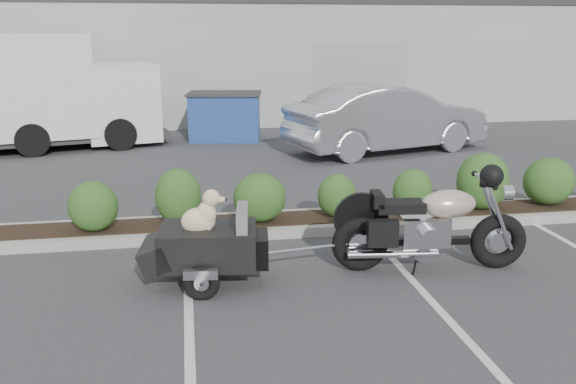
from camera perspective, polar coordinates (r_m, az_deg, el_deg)
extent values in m
plane|color=#38383A|center=(7.37, 2.56, -8.73)|extent=(90.00, 90.00, 0.00)
cube|color=#9E9E93|center=(9.57, 5.67, -2.65)|extent=(12.00, 1.00, 0.15)
cube|color=#9EA099|center=(23.65, -6.23, 12.58)|extent=(26.00, 10.00, 4.00)
torus|color=black|center=(7.74, 6.76, -4.82)|extent=(0.74, 0.26, 0.72)
torus|color=black|center=(8.22, 19.06, -4.37)|extent=(0.74, 0.26, 0.72)
cylinder|color=silver|center=(7.74, 6.76, -4.82)|extent=(0.31, 0.16, 0.30)
cylinder|color=silver|center=(8.22, 19.06, -4.37)|extent=(0.27, 0.14, 0.26)
cylinder|color=silver|center=(7.98, 19.08, -1.94)|extent=(0.47, 0.11, 0.95)
cylinder|color=silver|center=(8.17, 18.53, -1.51)|extent=(0.47, 0.11, 0.95)
cylinder|color=silver|center=(7.91, 17.90, 1.08)|extent=(0.12, 0.75, 0.04)
cylinder|color=silver|center=(8.06, 19.79, -0.09)|extent=(0.15, 0.21, 0.19)
sphere|color=black|center=(7.58, 18.51, 1.43)|extent=(0.31, 0.31, 0.28)
cube|color=silver|center=(7.86, 12.60, -3.53)|extent=(0.63, 0.43, 0.37)
cube|color=black|center=(7.93, 13.30, -4.46)|extent=(0.97, 0.22, 0.09)
ellipsoid|color=beige|center=(7.84, 14.79, -1.08)|extent=(0.75, 0.48, 0.35)
cube|color=black|center=(7.69, 10.43, -1.32)|extent=(0.62, 0.39, 0.13)
cube|color=black|center=(7.60, 8.33, -0.66)|extent=(0.16, 0.33, 0.17)
cylinder|color=silver|center=(7.66, 9.77, -5.75)|extent=(1.13, 0.22, 0.10)
cylinder|color=silver|center=(8.01, 9.17, -4.78)|extent=(1.13, 0.22, 0.10)
cube|color=black|center=(7.42, 8.84, -3.84)|extent=(0.38, 0.19, 0.32)
cube|color=black|center=(7.32, -7.46, -4.96)|extent=(1.21, 0.90, 0.45)
cube|color=slate|center=(7.20, -4.29, -2.76)|extent=(0.20, 0.68, 0.32)
cube|color=slate|center=(7.27, -7.06, -4.12)|extent=(0.82, 0.75, 0.04)
cube|color=black|center=(7.41, -12.01, -5.52)|extent=(0.49, 0.81, 0.39)
cube|color=black|center=(7.31, -2.72, -5.30)|extent=(0.27, 0.56, 0.37)
torus|color=black|center=(7.01, -8.09, -8.45)|extent=(0.43, 0.17, 0.42)
torus|color=black|center=(7.84, -7.54, -5.83)|extent=(0.43, 0.17, 0.42)
cube|color=silver|center=(6.91, -8.17, -7.64)|extent=(0.39, 0.13, 0.11)
cube|color=silver|center=(7.85, -7.54, -4.81)|extent=(0.39, 0.13, 0.11)
cylinder|color=black|center=(7.42, -7.80, -7.06)|extent=(0.15, 0.96, 0.04)
cylinder|color=silver|center=(7.34, -0.69, -5.82)|extent=(0.64, 0.11, 0.04)
ellipsoid|color=beige|center=(7.21, -8.39, -2.71)|extent=(0.43, 0.32, 0.32)
ellipsoid|color=beige|center=(7.18, -7.65, -2.05)|extent=(0.26, 0.24, 0.30)
sphere|color=beige|center=(7.12, -7.19, -0.56)|extent=(0.23, 0.23, 0.20)
ellipsoid|color=beige|center=(7.12, -6.41, -0.72)|extent=(0.16, 0.10, 0.08)
sphere|color=black|center=(7.12, -5.89, -0.71)|extent=(0.04, 0.04, 0.04)
ellipsoid|color=beige|center=(7.06, -7.57, -0.52)|extent=(0.06, 0.05, 0.11)
ellipsoid|color=beige|center=(7.18, -7.50, -0.27)|extent=(0.06, 0.05, 0.11)
cylinder|color=beige|center=(7.18, -7.38, -3.76)|extent=(0.05, 0.05, 0.13)
cylinder|color=beige|center=(7.30, -7.30, -3.43)|extent=(0.05, 0.05, 0.13)
imported|color=silver|center=(15.34, 9.27, 6.81)|extent=(5.34, 3.14, 1.66)
cube|color=navy|center=(16.97, -5.91, 6.99)|extent=(2.04, 1.52, 1.24)
cube|color=#2D2D30|center=(16.89, -5.97, 9.15)|extent=(2.16, 1.64, 0.06)
cube|color=silver|center=(16.86, -15.47, 8.18)|extent=(2.22, 2.42, 1.97)
cube|color=black|center=(16.89, -15.41, 7.28)|extent=(0.47, 1.67, 0.89)
cube|color=silver|center=(16.66, -25.17, 8.94)|extent=(4.51, 3.06, 2.50)
cube|color=#2D2D30|center=(16.81, -22.25, 4.81)|extent=(6.55, 3.39, 0.18)
cylinder|color=black|center=(15.96, -15.42, 5.23)|extent=(0.84, 0.43, 0.81)
cylinder|color=black|center=(17.89, -16.34, 6.17)|extent=(0.84, 0.43, 0.81)
cylinder|color=black|center=(15.82, -22.82, 4.51)|extent=(0.84, 0.43, 0.81)
cylinder|color=black|center=(17.77, -22.94, 5.53)|extent=(0.84, 0.43, 0.81)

